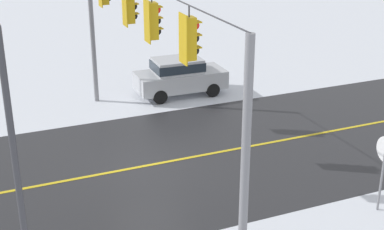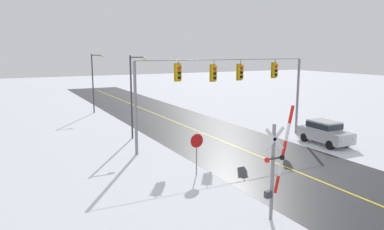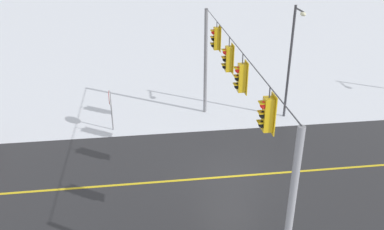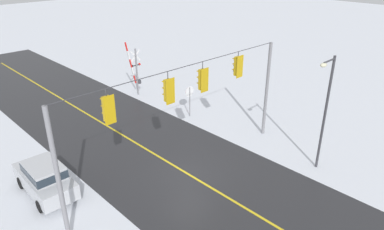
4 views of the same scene
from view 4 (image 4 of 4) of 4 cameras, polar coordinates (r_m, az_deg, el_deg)
ground_plane at (r=19.94m, az=-0.68°, el=-9.44°), size 160.00×160.00×0.00m
road_asphalt at (r=17.01m, az=14.04°, el=-17.35°), size 9.00×80.00×0.01m
lane_centre_line at (r=17.00m, az=14.04°, el=-17.33°), size 0.14×72.00×0.01m
signal_span at (r=17.78m, az=-1.05°, el=2.25°), size 14.20×0.47×6.22m
stop_sign at (r=25.93m, az=-0.39°, el=3.28°), size 0.80×0.09×2.35m
railroad_crossing at (r=30.23m, az=-9.02°, el=7.27°), size 1.46×0.31×4.69m
parked_car_silver at (r=19.45m, az=-22.55°, el=-9.20°), size 1.90×4.23×1.74m
streetlamp_near at (r=19.84m, az=20.53°, el=1.56°), size 1.39×0.28×6.50m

